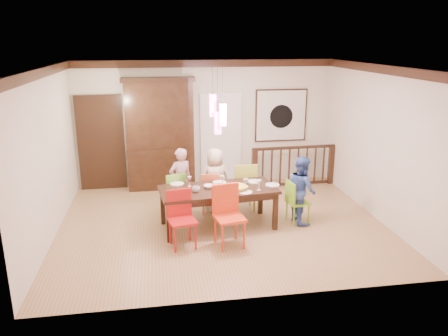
{
  "coord_description": "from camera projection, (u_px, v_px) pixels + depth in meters",
  "views": [
    {
      "loc": [
        -1.15,
        -7.52,
        3.35
      ],
      "look_at": [
        0.06,
        0.18,
        1.04
      ],
      "focal_mm": 35.0,
      "sensor_mm": 36.0,
      "label": 1
    }
  ],
  "objects": [
    {
      "name": "china_hutch",
      "position": [
        160.0,
        134.0,
        9.9
      ],
      "size": [
        1.61,
        0.46,
        2.55
      ],
      "color": "black",
      "rests_on": "floor"
    },
    {
      "name": "small_bowl",
      "position": [
        209.0,
        186.0,
        7.92
      ],
      "size": [
        0.25,
        0.25,
        0.06
      ],
      "primitive_type": "imported",
      "rotation": [
        0.0,
        0.0,
        -0.43
      ],
      "color": "white",
      "rests_on": "dining_table"
    },
    {
      "name": "person_far_left",
      "position": [
        181.0,
        181.0,
        8.63
      ],
      "size": [
        0.57,
        0.48,
        1.32
      ],
      "primitive_type": "imported",
      "rotation": [
        0.0,
        0.0,
        3.55
      ],
      "color": "#D9A5B5",
      "rests_on": "floor"
    },
    {
      "name": "painting",
      "position": [
        281.0,
        115.0,
        10.39
      ],
      "size": [
        1.25,
        0.06,
        1.25
      ],
      "color": "black",
      "rests_on": "wall_back"
    },
    {
      "name": "serving_bowl",
      "position": [
        237.0,
        188.0,
        7.79
      ],
      "size": [
        0.46,
        0.46,
        0.09
      ],
      "primitive_type": "imported",
      "rotation": [
        0.0,
        0.0,
        0.43
      ],
      "color": "yellow",
      "rests_on": "dining_table"
    },
    {
      "name": "ceiling",
      "position": [
        222.0,
        67.0,
        7.42
      ],
      "size": [
        6.0,
        6.0,
        0.0
      ],
      "primitive_type": "plane",
      "rotation": [
        3.14,
        0.0,
        0.0
      ],
      "color": "white",
      "rests_on": "wall_back"
    },
    {
      "name": "pendant_cluster",
      "position": [
        218.0,
        114.0,
        7.52
      ],
      "size": [
        0.27,
        0.21,
        1.14
      ],
      "color": "#FF4C9F",
      "rests_on": "ceiling"
    },
    {
      "name": "balustrade",
      "position": [
        294.0,
        165.0,
        10.25
      ],
      "size": [
        2.03,
        0.15,
        0.96
      ],
      "rotation": [
        0.0,
        0.0,
        0.04
      ],
      "color": "black",
      "rests_on": "floor"
    },
    {
      "name": "crown_molding",
      "position": [
        222.0,
        71.0,
        7.45
      ],
      "size": [
        6.0,
        5.0,
        0.16
      ],
      "primitive_type": null,
      "color": "black",
      "rests_on": "wall_back"
    },
    {
      "name": "wall_right",
      "position": [
        378.0,
        143.0,
        8.28
      ],
      "size": [
        0.0,
        5.0,
        5.0
      ],
      "primitive_type": "plane",
      "rotation": [
        1.57,
        0.0,
        -1.57
      ],
      "color": "beige",
      "rests_on": "floor"
    },
    {
      "name": "plate_far_right",
      "position": [
        254.0,
        182.0,
        8.26
      ],
      "size": [
        0.26,
        0.26,
        0.01
      ],
      "primitive_type": "cylinder",
      "color": "white",
      "rests_on": "dining_table"
    },
    {
      "name": "plate_far_mid",
      "position": [
        219.0,
        182.0,
        8.21
      ],
      "size": [
        0.26,
        0.26,
        0.01
      ],
      "primitive_type": "cylinder",
      "color": "white",
      "rests_on": "dining_table"
    },
    {
      "name": "chair_near_left",
      "position": [
        182.0,
        216.0,
        7.19
      ],
      "size": [
        0.51,
        0.51,
        0.95
      ],
      "rotation": [
        0.0,
        0.0,
        0.19
      ],
      "color": "#B31514",
      "rests_on": "floor"
    },
    {
      "name": "plate_end_right",
      "position": [
        272.0,
        185.0,
        8.07
      ],
      "size": [
        0.26,
        0.26,
        0.01
      ],
      "primitive_type": "cylinder",
      "color": "white",
      "rests_on": "dining_table"
    },
    {
      "name": "dining_table",
      "position": [
        218.0,
        193.0,
        7.93
      ],
      "size": [
        2.19,
        1.17,
        0.75
      ],
      "rotation": [
        0.0,
        0.0,
        0.11
      ],
      "color": "black",
      "rests_on": "floor"
    },
    {
      "name": "chair_near_mid",
      "position": [
        230.0,
        213.0,
        7.2
      ],
      "size": [
        0.54,
        0.54,
        1.03
      ],
      "rotation": [
        0.0,
        0.0,
        0.18
      ],
      "color": "red",
      "rests_on": "floor"
    },
    {
      "name": "napkin",
      "position": [
        217.0,
        195.0,
        7.53
      ],
      "size": [
        0.18,
        0.14,
        0.01
      ],
      "primitive_type": "cube",
      "color": "#D83359",
      "rests_on": "dining_table"
    },
    {
      "name": "chair_far_mid",
      "position": [
        211.0,
        189.0,
        8.65
      ],
      "size": [
        0.43,
        0.43,
        0.85
      ],
      "rotation": [
        0.0,
        0.0,
        3.01
      ],
      "color": "#C75426",
      "rests_on": "floor"
    },
    {
      "name": "chair_end_right",
      "position": [
        298.0,
        199.0,
        8.19
      ],
      "size": [
        0.42,
        0.42,
        0.82
      ],
      "rotation": [
        0.0,
        0.0,
        1.73
      ],
      "color": "#6FAD1F",
      "rests_on": "floor"
    },
    {
      "name": "plate_near_mid",
      "position": [
        245.0,
        192.0,
        7.69
      ],
      "size": [
        0.26,
        0.26,
        0.01
      ],
      "primitive_type": "cylinder",
      "color": "white",
      "rests_on": "dining_table"
    },
    {
      "name": "chair_far_right",
      "position": [
        244.0,
        183.0,
        8.79
      ],
      "size": [
        0.46,
        0.46,
        1.0
      ],
      "rotation": [
        0.0,
        0.0,
        3.15
      ],
      "color": "#99A52F",
      "rests_on": "floor"
    },
    {
      "name": "plate_near_left",
      "position": [
        176.0,
        197.0,
        7.47
      ],
      "size": [
        0.26,
        0.26,
        0.01
      ],
      "primitive_type": "cylinder",
      "color": "white",
      "rests_on": "dining_table"
    },
    {
      "name": "person_end_right",
      "position": [
        302.0,
        190.0,
        8.17
      ],
      "size": [
        0.55,
        0.68,
        1.28
      ],
      "primitive_type": "imported",
      "rotation": [
        0.0,
        0.0,
        1.69
      ],
      "color": "#38549D",
      "rests_on": "floor"
    },
    {
      "name": "wine_glass_b",
      "position": [
        222.0,
        181.0,
        8.04
      ],
      "size": [
        0.08,
        0.08,
        0.19
      ],
      "primitive_type": null,
      "color": "silver",
      "rests_on": "dining_table"
    },
    {
      "name": "panel_door",
      "position": [
        101.0,
        144.0,
        9.91
      ],
      "size": [
        1.04,
        0.07,
        2.24
      ],
      "primitive_type": "cube",
      "color": "black",
      "rests_on": "wall_back"
    },
    {
      "name": "cup_right",
      "position": [
        246.0,
        181.0,
        8.15
      ],
      "size": [
        0.13,
        0.13,
        0.1
      ],
      "primitive_type": "imported",
      "rotation": [
        0.0,
        0.0,
        0.33
      ],
      "color": "silver",
      "rests_on": "dining_table"
    },
    {
      "name": "wall_left",
      "position": [
        47.0,
        156.0,
        7.39
      ],
      "size": [
        0.0,
        5.0,
        5.0
      ],
      "primitive_type": "plane",
      "rotation": [
        1.57,
        0.0,
        1.57
      ],
      "color": "beige",
      "rests_on": "floor"
    },
    {
      "name": "wall_back",
      "position": [
        206.0,
        124.0,
        10.2
      ],
      "size": [
        6.0,
        0.0,
        6.0
      ],
      "primitive_type": "plane",
      "rotation": [
        1.57,
        0.0,
        0.0
      ],
      "color": "beige",
      "rests_on": "floor"
    },
    {
      "name": "wine_glass_c",
      "position": [
        219.0,
        188.0,
        7.66
      ],
      "size": [
        0.08,
        0.08,
        0.19
      ],
      "primitive_type": null,
      "color": "#590C19",
      "rests_on": "dining_table"
    },
    {
      "name": "person_far_mid",
      "position": [
        215.0,
        180.0,
        8.73
      ],
      "size": [
        0.72,
        0.56,
        1.29
      ],
      "primitive_type": "imported",
      "rotation": [
        0.0,
        0.0,
        3.4
      ],
      "color": "beige",
      "rests_on": "floor"
    },
    {
      "name": "plate_far_left",
      "position": [
        177.0,
        184.0,
        8.13
      ],
      "size": [
        0.26,
        0.26,
        0.01
      ],
      "primitive_type": "cylinder",
      "color": "white",
      "rests_on": "dining_table"
    },
    {
      "name": "floor",
      "position": [
        222.0,
        224.0,
        8.25
      ],
      "size": [
        6.0,
        6.0,
        0.0
      ],
      "primitive_type": "plane",
      "color": "#99734A",
      "rests_on": "ground"
    },
    {
      "name": "wine_glass_a",
      "position": [
        189.0,
        181.0,
        7.99
      ],
      "size": [
        0.08,
        0.08,
        0.19
      ],
      "primitive_type": null,
      "color": "#590C19",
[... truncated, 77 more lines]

